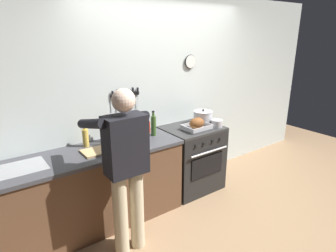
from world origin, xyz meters
TOP-DOWN VIEW (x-y plane):
  - ground_plane at (0.00, 0.00)m, footprint 8.00×8.00m
  - wall_back at (0.00, 1.35)m, footprint 6.00×0.13m
  - counter_block at (-1.21, 0.99)m, footprint 2.03×0.65m
  - stove at (0.22, 0.99)m, footprint 0.76×0.67m
  - person_cook at (-1.09, 0.42)m, footprint 0.51×0.63m
  - roasting_pan at (0.20, 0.88)m, footprint 0.35×0.26m
  - stock_pot at (0.43, 1.01)m, footprint 0.26×0.26m
  - saucepan at (0.49, 0.80)m, footprint 0.15×0.15m
  - cutting_board at (-1.12, 0.94)m, footprint 0.36×0.24m
  - bottle_hot_sauce at (-0.37, 1.16)m, footprint 0.04×0.04m
  - bottle_olive_oil at (-0.38, 1.03)m, footprint 0.06×0.06m
  - bottle_soy_sauce at (-1.00, 1.08)m, footprint 0.06×0.06m
  - bottle_cooking_oil at (-1.19, 1.17)m, footprint 0.07×0.07m
  - bottle_wine_red at (-0.92, 1.15)m, footprint 0.08×0.08m
  - bottle_dish_soap at (-0.52, 1.09)m, footprint 0.08×0.08m

SIDE VIEW (x-z plane):
  - ground_plane at x=0.00m, z-range 0.00..0.00m
  - stove at x=0.22m, z-range 0.00..0.90m
  - counter_block at x=-1.21m, z-range 0.01..0.91m
  - cutting_board at x=-1.12m, z-range 0.90..0.92m
  - saucepan at x=0.49m, z-range 0.90..1.00m
  - person_cook at x=-1.09m, z-range 0.12..1.78m
  - roasting_pan at x=0.20m, z-range 0.89..1.05m
  - bottle_hot_sauce at x=-0.37m, z-range 0.88..1.07m
  - bottle_soy_sauce at x=-1.00m, z-range 0.88..1.08m
  - bottle_dish_soap at x=-0.52m, z-range 0.88..1.08m
  - stock_pot at x=0.43m, z-range 0.89..1.10m
  - bottle_cooking_oil at x=-1.19m, z-range 0.88..1.13m
  - bottle_olive_oil at x=-0.38m, z-range 0.87..1.19m
  - bottle_wine_red at x=-0.92m, z-range 0.87..1.20m
  - wall_back at x=0.00m, z-range 0.00..2.60m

